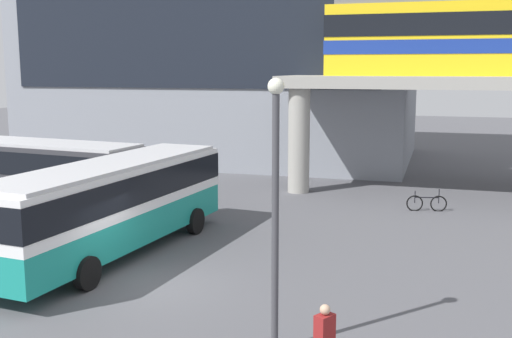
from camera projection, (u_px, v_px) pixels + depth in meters
ground_plane at (250, 211)px, 27.48m from camera, size 120.00×120.00×0.00m
station_building at (226, 23)px, 43.64m from camera, size 26.07×15.16×19.01m
bus_main at (113, 198)px, 20.65m from camera, size 3.61×11.24×3.22m
bus_secondary at (28, 169)px, 26.65m from camera, size 11.26×3.80×3.22m
bicycle_black at (427, 203)px, 27.39m from camera, size 1.76×0.43×1.04m
lamp_post at (275, 193)px, 13.33m from camera, size 0.36×0.36×6.12m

